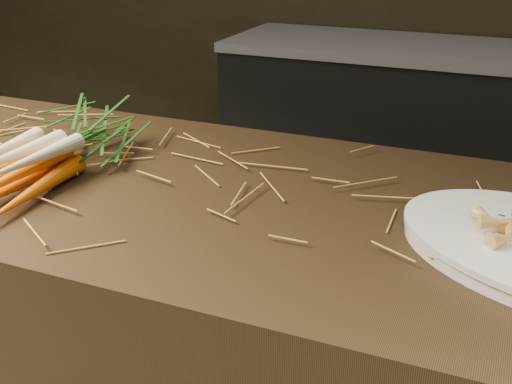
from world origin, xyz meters
TOP-DOWN VIEW (x-y plane):
  - main_counter at (0.00, 0.30)m, footprint 2.40×0.70m
  - back_counter at (0.30, 2.18)m, footprint 1.82×0.62m
  - straw_bedding at (0.00, 0.30)m, footprint 1.40×0.60m
  - root_veg_bunch at (-0.13, 0.28)m, footprint 0.18×0.53m

SIDE VIEW (x-z plane):
  - back_counter at x=0.30m, z-range 0.00..0.84m
  - main_counter at x=0.00m, z-range 0.00..0.90m
  - straw_bedding at x=0.00m, z-range 0.90..0.92m
  - root_veg_bunch at x=-0.13m, z-range 0.90..1.00m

